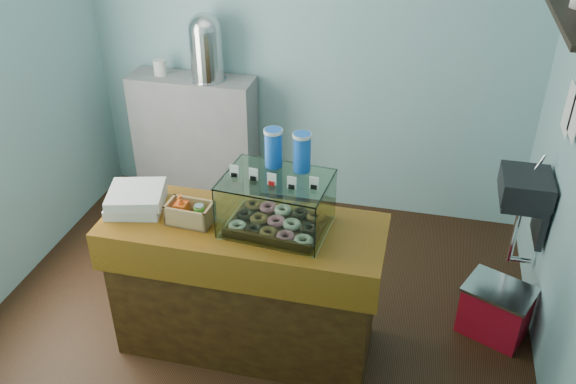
% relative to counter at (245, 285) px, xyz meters
% --- Properties ---
extents(ground, '(3.50, 3.50, 0.00)m').
position_rel_counter_xyz_m(ground, '(0.00, 0.25, -0.46)').
color(ground, black).
rests_on(ground, ground).
extents(room_shell, '(3.54, 3.04, 2.82)m').
position_rel_counter_xyz_m(room_shell, '(0.03, 0.26, 1.25)').
color(room_shell, '#82BABD').
rests_on(room_shell, ground).
extents(counter, '(1.60, 0.60, 0.90)m').
position_rel_counter_xyz_m(counter, '(0.00, 0.00, 0.00)').
color(counter, '#472C0D').
rests_on(counter, ground).
extents(back_shelf, '(1.00, 0.32, 1.10)m').
position_rel_counter_xyz_m(back_shelf, '(-0.90, 1.57, 0.09)').
color(back_shelf, gray).
rests_on(back_shelf, ground).
extents(display_case, '(0.60, 0.47, 0.53)m').
position_rel_counter_xyz_m(display_case, '(0.20, 0.05, 0.61)').
color(display_case, '#331D0F').
rests_on(display_case, counter).
extents(condiment_crate, '(0.26, 0.16, 0.17)m').
position_rel_counter_xyz_m(condiment_crate, '(-0.29, -0.05, 0.50)').
color(condiment_crate, '#A58452').
rests_on(condiment_crate, counter).
extents(pastry_boxes, '(0.38, 0.38, 0.12)m').
position_rel_counter_xyz_m(pastry_boxes, '(-0.64, 0.02, 0.50)').
color(pastry_boxes, silver).
rests_on(pastry_boxes, counter).
extents(coffee_urn, '(0.28, 0.28, 0.52)m').
position_rel_counter_xyz_m(coffee_urn, '(-0.75, 1.56, 0.92)').
color(coffee_urn, silver).
rests_on(coffee_urn, back_shelf).
extents(red_cooler, '(0.50, 0.45, 0.36)m').
position_rel_counter_xyz_m(red_cooler, '(1.51, 0.45, -0.28)').
color(red_cooler, '#B60E20').
rests_on(red_cooler, ground).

